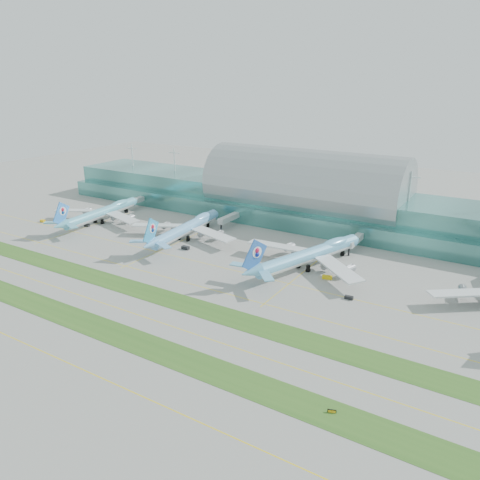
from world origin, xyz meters
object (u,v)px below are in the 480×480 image
Objects in this scene: airliner_c at (310,254)px; airliner_b at (187,227)px; terminal at (304,197)px; airliner_a at (103,212)px; taxiway_sign_east at (332,411)px.

airliner_b is at bearing -164.00° from airliner_c.
terminal is 75.46m from airliner_b.
terminal is 121.72m from airliner_a.
taxiway_sign_east is at bearing -63.30° from terminal.
taxiway_sign_east is (44.72, -88.48, -6.03)m from airliner_c.
taxiway_sign_east is (78.43, -155.93, -13.74)m from terminal.
airliner_b is at bearing -3.46° from airliner_a.
airliner_a is 31.18× the size of taxiway_sign_east.
airliner_b is at bearing -121.86° from terminal.
airliner_a is 62.46m from airliner_b.
taxiway_sign_east is at bearing -44.28° from airliner_c.
taxiway_sign_east is (118.03, -92.21, -5.65)m from airliner_b.
airliner_a is 135.74m from airliner_c.
airliner_b is (-39.60, -63.72, -8.09)m from terminal.
terminal is 4.70× the size of airliner_b.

